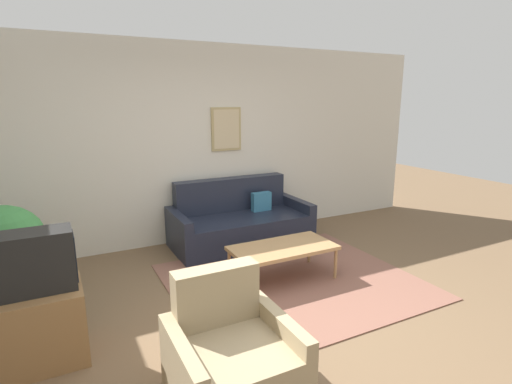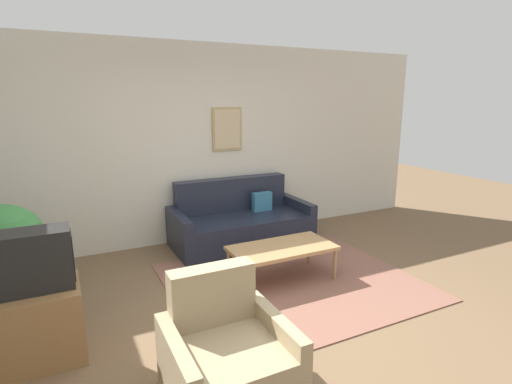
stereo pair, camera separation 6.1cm
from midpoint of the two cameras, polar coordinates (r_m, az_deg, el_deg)
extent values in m
plane|color=brown|center=(3.65, 3.25, -19.37)|extent=(16.00, 16.00, 0.00)
cube|color=brown|center=(4.51, 5.56, -12.58)|extent=(2.58, 2.27, 0.01)
cube|color=beige|center=(5.53, -10.20, 6.60)|extent=(8.00, 0.06, 2.70)
cube|color=tan|center=(5.69, -3.85, 8.97)|extent=(0.44, 0.03, 0.60)
cube|color=#CCB78E|center=(5.67, -3.78, 8.96)|extent=(0.38, 0.01, 0.54)
cube|color=#1E2333|center=(5.52, -1.72, -5.43)|extent=(1.64, 0.90, 0.40)
cube|color=#1E2333|center=(5.71, -3.23, -0.27)|extent=(1.64, 0.20, 0.47)
cube|color=#1E2333|center=(5.21, -10.58, -5.98)|extent=(0.12, 0.90, 0.54)
cube|color=#1E2333|center=(5.91, 6.05, -3.55)|extent=(0.12, 0.90, 0.54)
cube|color=teal|center=(5.68, 1.16, -1.44)|extent=(0.28, 0.10, 0.28)
cube|color=#A87F51|center=(4.40, 4.16, -7.99)|extent=(1.14, 0.59, 0.04)
cylinder|color=#A87F51|center=(4.05, -0.66, -12.99)|extent=(0.04, 0.04, 0.35)
cylinder|color=#A87F51|center=(4.57, 11.60, -10.12)|extent=(0.04, 0.04, 0.35)
cylinder|color=#A87F51|center=(4.47, -3.54, -10.40)|extent=(0.04, 0.04, 0.35)
cylinder|color=#A87F51|center=(4.94, 7.96, -8.14)|extent=(0.04, 0.04, 0.35)
cube|color=olive|center=(3.58, -28.59, -16.39)|extent=(0.67, 0.51, 0.58)
cube|color=black|center=(3.37, -29.56, -8.65)|extent=(0.62, 0.28, 0.45)
cube|color=black|center=(3.36, -24.21, -8.13)|extent=(0.01, 0.23, 0.35)
cube|color=tan|center=(2.88, -3.14, -24.33)|extent=(0.60, 0.76, 0.42)
cube|color=tan|center=(2.89, -5.69, -14.40)|extent=(0.60, 0.16, 0.42)
cube|color=tan|center=(2.75, -10.47, -24.97)|extent=(0.09, 0.76, 0.54)
cube|color=tan|center=(2.97, 3.45, -21.59)|extent=(0.09, 0.76, 0.54)
cylinder|color=beige|center=(4.36, -30.93, -13.90)|extent=(0.30, 0.30, 0.23)
cylinder|color=#51381E|center=(4.27, -31.28, -11.27)|extent=(0.04, 0.04, 0.21)
sphere|color=#3D8442|center=(4.14, -31.92, -6.25)|extent=(0.69, 0.69, 0.69)
cylinder|color=#935638|center=(5.01, -29.29, -10.72)|extent=(0.25, 0.25, 0.15)
cylinder|color=#51381E|center=(4.96, -29.46, -9.31)|extent=(0.04, 0.04, 0.11)
sphere|color=#1E5628|center=(4.89, -29.75, -6.93)|extent=(0.38, 0.38, 0.38)
cylinder|color=#935638|center=(4.80, -31.61, -11.71)|extent=(0.22, 0.22, 0.20)
cylinder|color=#51381E|center=(4.74, -31.84, -10.00)|extent=(0.04, 0.04, 0.11)
sphere|color=#1E5628|center=(4.67, -32.15, -7.58)|extent=(0.37, 0.37, 0.37)
camera|label=1|loc=(0.03, -89.64, 0.08)|focal=28.00mm
camera|label=2|loc=(0.03, 90.36, -0.08)|focal=28.00mm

